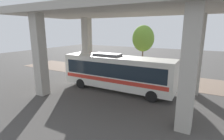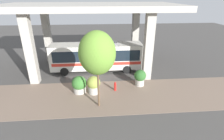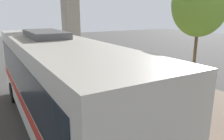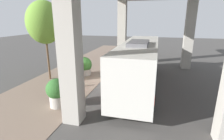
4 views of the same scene
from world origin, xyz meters
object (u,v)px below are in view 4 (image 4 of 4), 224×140
(planter_back, at_px, (57,92))
(street_tree_near, at_px, (44,23))
(planter_front, at_px, (75,69))
(bus, at_px, (139,62))
(fire_hydrant, at_px, (66,83))
(planter_middle, at_px, (84,66))

(planter_back, bearing_deg, street_tree_near, 128.03)
(planter_back, bearing_deg, planter_front, 103.66)
(bus, height_order, fire_hydrant, bus)
(planter_front, height_order, planter_back, planter_front)
(planter_middle, relative_size, street_tree_near, 0.26)
(planter_back, bearing_deg, bus, 45.79)
(planter_front, height_order, street_tree_near, street_tree_near)
(planter_middle, xyz_separation_m, street_tree_near, (-2.47, -1.85, 3.96))
(planter_middle, bearing_deg, bus, -18.33)
(street_tree_near, bearing_deg, planter_front, 11.52)
(bus, relative_size, street_tree_near, 1.69)
(planter_back, height_order, street_tree_near, street_tree_near)
(bus, bearing_deg, planter_back, -134.21)
(street_tree_near, bearing_deg, bus, 0.82)
(planter_front, bearing_deg, fire_hydrant, -82.66)
(bus, relative_size, fire_hydrant, 11.78)
(bus, xyz_separation_m, fire_hydrant, (-5.23, -1.76, -1.50))
(bus, height_order, planter_front, bus)
(planter_front, bearing_deg, street_tree_near, -168.48)
(planter_front, xyz_separation_m, planter_back, (1.17, -4.80, 0.04))
(planter_front, bearing_deg, bus, -3.59)
(fire_hydrant, xyz_separation_m, planter_back, (0.90, -2.69, 0.47))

